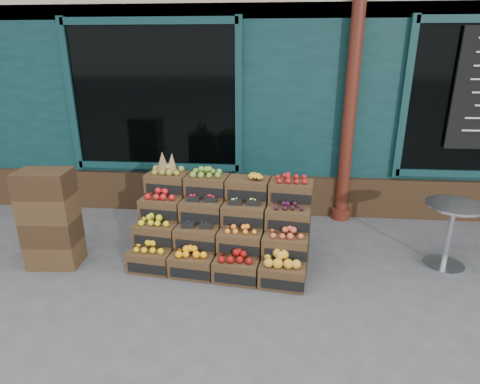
{
  "coord_description": "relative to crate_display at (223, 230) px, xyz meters",
  "views": [
    {
      "loc": [
        0.2,
        -3.66,
        2.41
      ],
      "look_at": [
        -0.2,
        0.7,
        0.85
      ],
      "focal_mm": 30.0,
      "sensor_mm": 36.0,
      "label": 1
    }
  ],
  "objects": [
    {
      "name": "ground",
      "position": [
        0.4,
        -0.64,
        -0.39
      ],
      "size": [
        60.0,
        60.0,
        0.0
      ],
      "primitive_type": "plane",
      "color": "#4B4B4E",
      "rests_on": "ground"
    },
    {
      "name": "shop_facade",
      "position": [
        0.4,
        4.47,
        2.01
      ],
      "size": [
        12.0,
        6.24,
        4.8
      ],
      "color": "#0E3031",
      "rests_on": "ground"
    },
    {
      "name": "crate_display",
      "position": [
        0.0,
        0.0,
        0.0
      ],
      "size": [
        2.11,
        1.21,
        1.26
      ],
      "rotation": [
        0.0,
        0.0,
        -0.12
      ],
      "color": "#442F1A",
      "rests_on": "ground"
    },
    {
      "name": "spare_crates",
      "position": [
        -1.96,
        -0.29,
        0.19
      ],
      "size": [
        0.6,
        0.44,
        1.15
      ],
      "rotation": [
        0.0,
        0.0,
        0.07
      ],
      "color": "#442F1A",
      "rests_on": "ground"
    },
    {
      "name": "bistro_table",
      "position": [
        2.61,
        0.06,
        0.1
      ],
      "size": [
        0.62,
        0.62,
        0.78
      ],
      "rotation": [
        0.0,
        0.0,
        -0.31
      ],
      "color": "silver",
      "rests_on": "ground"
    },
    {
      "name": "shopkeeper",
      "position": [
        -1.68,
        2.07,
        0.5
      ],
      "size": [
        0.68,
        0.47,
        1.78
      ],
      "primitive_type": "imported",
      "rotation": [
        0.0,
        0.0,
        3.21
      ],
      "color": "#144818",
      "rests_on": "ground"
    }
  ]
}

